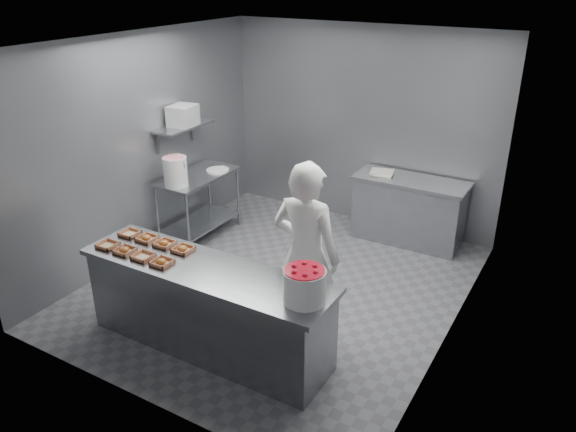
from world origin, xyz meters
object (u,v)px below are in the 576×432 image
object	(u,v)px
prep_table	(199,196)
tray_5	(147,238)
tray_1	(125,250)
appliance	(183,115)
strawberry_tub	(304,284)
tray_0	(108,245)
glaze_bucket	(175,171)
tray_6	(164,243)
service_counter	(208,308)
worker	(306,256)
tray_4	(130,233)
back_counter	(408,210)
tray_3	(162,262)
tray_7	(183,249)
tray_2	(143,256)

from	to	relation	value
prep_table	tray_5	size ratio (longest dim) A/B	6.40
tray_1	appliance	size ratio (longest dim) A/B	0.53
strawberry_tub	tray_0	bearing A→B (deg)	-176.69
tray_1	glaze_bucket	distance (m)	1.84
tray_6	service_counter	bearing A→B (deg)	-13.69
tray_5	glaze_bucket	bearing A→B (deg)	119.28
prep_table	worker	world-z (taller)	worker
tray_1	service_counter	bearing A→B (deg)	10.01
tray_4	appliance	world-z (taller)	appliance
tray_1	worker	world-z (taller)	worker
prep_table	glaze_bucket	size ratio (longest dim) A/B	2.59
tray_6	tray_5	bearing A→B (deg)	180.00
tray_0	appliance	distance (m)	2.35
tray_5	glaze_bucket	size ratio (longest dim) A/B	0.40
prep_table	appliance	distance (m)	1.12
prep_table	back_counter	world-z (taller)	same
back_counter	tray_4	xyz separation A→B (m)	(-2.01, -3.10, 0.47)
prep_table	tray_1	xyz separation A→B (m)	(0.78, -2.10, 0.33)
tray_3	worker	size ratio (longest dim) A/B	0.10
service_counter	tray_0	size ratio (longest dim) A/B	13.88
tray_6	back_counter	bearing A→B (deg)	63.68
tray_1	glaze_bucket	size ratio (longest dim) A/B	0.40
back_counter	appliance	world-z (taller)	appliance
tray_6	appliance	xyz separation A→B (m)	(-1.19, 1.80, 0.77)
tray_1	tray_3	distance (m)	0.48
worker	strawberry_tub	distance (m)	0.71
tray_4	tray_5	bearing A→B (deg)	-0.00
worker	tray_4	bearing A→B (deg)	12.82
prep_table	worker	bearing A→B (deg)	-29.31
prep_table	tray_3	size ratio (longest dim) A/B	6.40
prep_table	appliance	xyz separation A→B (m)	(-0.17, 0.00, 1.10)
tray_1	tray_7	xyz separation A→B (m)	(0.48, 0.31, 0.00)
tray_2	strawberry_tub	bearing A→B (deg)	4.23
tray_6	appliance	bearing A→B (deg)	123.49
service_counter	tray_3	xyz separation A→B (m)	(-0.39, -0.15, 0.47)
worker	glaze_bucket	bearing A→B (deg)	-21.51
strawberry_tub	glaze_bucket	xyz separation A→B (m)	(-2.71, 1.54, 0.04)
prep_table	tray_6	world-z (taller)	tray_6
tray_0	tray_6	xyz separation A→B (m)	(0.48, 0.31, 0.00)
prep_table	tray_3	distance (m)	2.47
service_counter	tray_5	bearing A→B (deg)	169.99
tray_1	tray_7	distance (m)	0.57
tray_5	tray_6	bearing A→B (deg)	0.00
service_counter	tray_2	size ratio (longest dim) A/B	13.88
tray_1	tray_3	size ratio (longest dim) A/B	1.00
tray_3	glaze_bucket	distance (m)	2.08
tray_2	appliance	bearing A→B (deg)	119.53
prep_table	tray_4	size ratio (longest dim) A/B	6.40
tray_5	glaze_bucket	world-z (taller)	glaze_bucket
tray_5	tray_6	world-z (taller)	same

